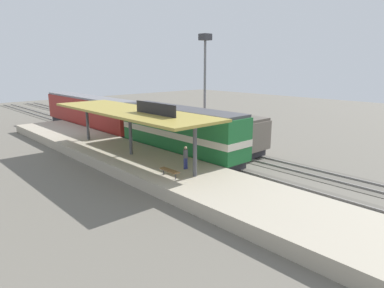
% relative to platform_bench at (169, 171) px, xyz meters
% --- Properties ---
extents(ground_plane, '(120.00, 120.00, 0.00)m').
position_rel_platform_bench_xyz_m(ground_plane, '(8.00, 6.95, -1.34)').
color(ground_plane, '#666056').
extents(track_near, '(3.20, 110.00, 0.16)m').
position_rel_platform_bench_xyz_m(track_near, '(6.00, 6.95, -1.31)').
color(track_near, '#565249').
rests_on(track_near, ground).
extents(track_far, '(3.20, 110.00, 0.16)m').
position_rel_platform_bench_xyz_m(track_far, '(10.60, 6.95, -1.31)').
color(track_far, '#565249').
rests_on(track_far, ground).
extents(platform, '(6.00, 44.00, 0.90)m').
position_rel_platform_bench_xyz_m(platform, '(1.40, 6.95, -0.89)').
color(platform, '#A89E89').
rests_on(platform, ground).
extents(station_canopy, '(5.20, 18.00, 4.70)m').
position_rel_platform_bench_xyz_m(station_canopy, '(1.40, 6.86, 3.19)').
color(station_canopy, '#47474C').
rests_on(station_canopy, platform).
extents(platform_bench, '(0.44, 1.70, 0.50)m').
position_rel_platform_bench_xyz_m(platform_bench, '(0.00, 0.00, 0.00)').
color(platform_bench, '#333338').
rests_on(platform_bench, platform).
extents(locomotive, '(2.93, 14.43, 4.44)m').
position_rel_platform_bench_xyz_m(locomotive, '(6.00, 5.95, 1.07)').
color(locomotive, '#28282D').
rests_on(locomotive, track_near).
extents(passenger_carriage_single, '(2.90, 20.00, 4.24)m').
position_rel_platform_bench_xyz_m(passenger_carriage_single, '(6.00, 23.95, 0.97)').
color(passenger_carriage_single, '#28282D').
rests_on(passenger_carriage_single, track_near).
extents(freight_car, '(2.80, 12.00, 3.54)m').
position_rel_platform_bench_xyz_m(freight_car, '(10.60, 6.09, 0.63)').
color(freight_car, '#28282D').
rests_on(freight_car, track_far).
extents(light_mast, '(1.10, 1.10, 11.70)m').
position_rel_platform_bench_xyz_m(light_mast, '(13.80, 10.55, 7.05)').
color(light_mast, slate).
rests_on(light_mast, ground).
extents(person_waiting, '(0.34, 0.34, 1.71)m').
position_rel_platform_bench_xyz_m(person_waiting, '(2.03, 0.62, 0.51)').
color(person_waiting, navy).
rests_on(person_waiting, platform).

